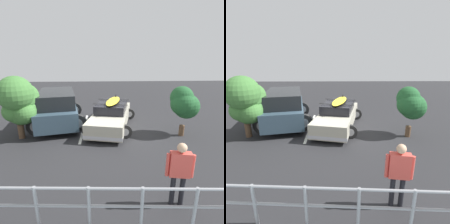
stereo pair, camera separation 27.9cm
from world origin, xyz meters
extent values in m
cube|color=#28282B|center=(0.00, 0.00, -0.01)|extent=(44.00, 44.00, 0.02)
cube|color=silver|center=(1.09, -0.28, 0.00)|extent=(0.12, 3.99, 0.00)
cube|color=#B7B29E|center=(-0.32, -0.28, 0.49)|extent=(2.52, 4.62, 0.63)
cube|color=black|center=(-0.36, -0.45, 1.02)|extent=(1.84, 2.36, 0.43)
cube|color=silver|center=(0.15, 1.81, 0.29)|extent=(1.62, 0.45, 0.14)
cube|color=silver|center=(-0.79, -2.37, 0.29)|extent=(1.62, 0.45, 0.14)
cylinder|color=black|center=(-0.83, 1.22, 0.31)|extent=(0.62, 0.18, 0.62)
cylinder|color=#99999E|center=(-0.83, 1.22, 0.31)|extent=(0.34, 0.19, 0.34)
cylinder|color=black|center=(0.78, 0.86, 0.31)|extent=(0.62, 0.18, 0.62)
cylinder|color=#99999E|center=(0.78, 0.86, 0.31)|extent=(0.34, 0.19, 0.34)
cylinder|color=black|center=(-1.42, -1.43, 0.31)|extent=(0.62, 0.18, 0.62)
cylinder|color=#99999E|center=(-1.42, -1.43, 0.31)|extent=(0.34, 0.19, 0.34)
cylinder|color=black|center=(0.19, -1.78, 0.31)|extent=(0.62, 0.18, 0.62)
cylinder|color=#99999E|center=(0.19, -1.78, 0.31)|extent=(0.34, 0.19, 0.34)
cylinder|color=black|center=(-0.23, 0.11, 1.27)|extent=(1.66, 0.40, 0.03)
cylinder|color=black|center=(-0.48, -1.02, 1.27)|extent=(1.66, 0.40, 0.03)
ellipsoid|color=yellow|center=(-0.42, -0.42, 1.33)|extent=(1.09, 2.30, 0.09)
cone|color=black|center=(-0.63, -1.28, 1.45)|extent=(0.10, 0.10, 0.14)
cube|color=#334756|center=(2.49, -0.83, 0.69)|extent=(2.68, 4.55, 0.84)
cube|color=black|center=(2.49, -0.83, 1.44)|extent=(2.34, 3.60, 0.67)
cylinder|color=black|center=(2.94, -3.02, 0.79)|extent=(0.76, 0.32, 0.74)
cylinder|color=black|center=(1.31, 0.23, 0.41)|extent=(0.82, 0.22, 0.82)
cylinder|color=#99999E|center=(1.31, 0.23, 0.41)|extent=(0.45, 0.23, 0.45)
cylinder|color=black|center=(3.17, 0.61, 0.41)|extent=(0.82, 0.22, 0.82)
cylinder|color=#99999E|center=(3.17, 0.61, 0.41)|extent=(0.45, 0.23, 0.45)
cylinder|color=black|center=(1.82, -2.27, 0.41)|extent=(0.82, 0.22, 0.82)
cylinder|color=#99999E|center=(1.82, -2.27, 0.41)|extent=(0.45, 0.23, 0.45)
cylinder|color=black|center=(3.68, -1.89, 0.41)|extent=(0.82, 0.22, 0.82)
cylinder|color=#99999E|center=(3.68, -1.89, 0.41)|extent=(0.45, 0.23, 0.45)
cylinder|color=black|center=(-1.66, 4.98, 0.39)|extent=(0.11, 0.11, 0.78)
cylinder|color=black|center=(-1.45, 4.95, 0.39)|extent=(0.11, 0.11, 0.78)
cube|color=#DB4C42|center=(-1.55, 4.97, 1.07)|extent=(0.48, 0.25, 0.58)
sphere|color=#D6A884|center=(-1.55, 4.97, 1.47)|extent=(0.21, 0.21, 0.21)
cylinder|color=#DB4C42|center=(-1.82, 5.01, 1.04)|extent=(0.08, 0.08, 0.55)
cylinder|color=#DB4C42|center=(-1.29, 4.92, 1.04)|extent=(0.08, 0.08, 0.55)
cylinder|color=gray|center=(-1.63, 5.60, 0.48)|extent=(0.07, 0.07, 0.97)
cylinder|color=gray|center=(-0.60, 5.53, 0.48)|extent=(0.07, 0.07, 0.97)
cylinder|color=gray|center=(0.43, 5.46, 0.48)|extent=(0.07, 0.07, 0.97)
cylinder|color=gray|center=(1.46, 5.39, 0.48)|extent=(0.07, 0.07, 0.97)
cylinder|color=gray|center=(0.94, 5.42, 0.94)|extent=(7.21, 0.54, 0.06)
cylinder|color=gray|center=(0.94, 5.42, 0.53)|extent=(7.21, 0.54, 0.06)
cylinder|color=brown|center=(-3.44, 1.06, 0.24)|extent=(0.23, 0.23, 0.49)
sphere|color=#235B2D|center=(-3.41, 0.72, 1.52)|extent=(0.79, 0.79, 0.79)
sphere|color=#235B2D|center=(-3.36, 1.05, 1.48)|extent=(1.03, 1.03, 1.03)
sphere|color=#235B2D|center=(-3.59, 0.95, 1.34)|extent=(1.11, 1.11, 1.11)
sphere|color=#235B2D|center=(-3.35, 0.91, 1.73)|extent=(0.99, 0.99, 0.99)
cylinder|color=brown|center=(3.70, 0.91, 0.32)|extent=(0.26, 0.26, 0.64)
sphere|color=#427A38|center=(3.66, 0.62, 1.32)|extent=(1.25, 1.25, 1.25)
sphere|color=#427A38|center=(3.47, 0.55, 1.78)|extent=(1.13, 1.13, 1.13)
sphere|color=#427A38|center=(3.59, 1.13, 2.02)|extent=(1.41, 1.41, 1.41)
sphere|color=#427A38|center=(3.33, 1.13, 1.21)|extent=(0.90, 0.90, 0.90)
sphere|color=#427A38|center=(3.62, 0.82, 1.78)|extent=(1.46, 1.46, 1.46)
sphere|color=#427A38|center=(3.57, 0.82, 1.28)|extent=(1.35, 1.35, 1.35)
sphere|color=#427A38|center=(3.80, 1.09, 1.26)|extent=(0.88, 0.88, 0.88)
camera|label=1|loc=(0.14, 8.24, 3.24)|focal=28.00mm
camera|label=2|loc=(-0.14, 8.25, 3.24)|focal=28.00mm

